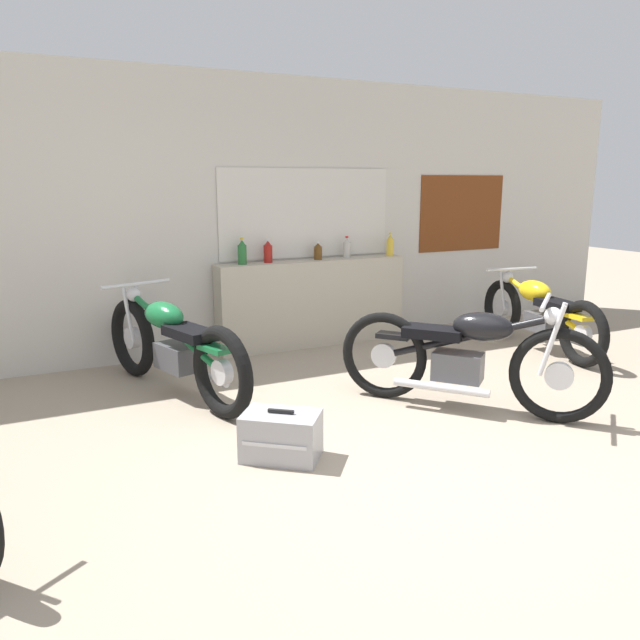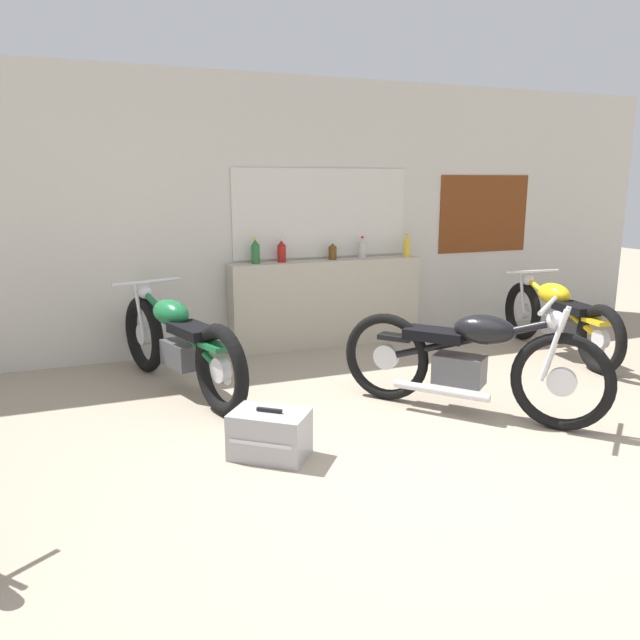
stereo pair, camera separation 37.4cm
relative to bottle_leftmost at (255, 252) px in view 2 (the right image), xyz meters
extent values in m
plane|color=gray|center=(0.14, -3.19, -1.05)|extent=(24.00, 24.00, 0.00)
cube|color=beige|center=(0.14, 0.17, 0.35)|extent=(10.00, 0.06, 2.80)
cube|color=silver|center=(0.78, 0.14, 0.37)|extent=(1.91, 0.01, 0.88)
cube|color=beige|center=(0.78, 0.13, 0.37)|extent=(1.97, 0.01, 0.94)
cube|color=brown|center=(2.88, 0.14, 0.32)|extent=(1.23, 0.01, 0.90)
cube|color=#B7AD99|center=(0.78, -0.01, -0.58)|extent=(2.12, 0.28, 0.93)
cylinder|color=#23662D|center=(0.00, 0.00, -0.02)|extent=(0.09, 0.09, 0.19)
cone|color=#23662D|center=(0.00, 0.00, 0.10)|extent=(0.08, 0.08, 0.05)
cylinder|color=gold|center=(0.00, 0.00, 0.14)|extent=(0.04, 0.04, 0.02)
cylinder|color=maroon|center=(0.28, 0.01, -0.03)|extent=(0.09, 0.09, 0.18)
cone|color=maroon|center=(0.28, 0.01, 0.08)|extent=(0.08, 0.08, 0.05)
cylinder|color=silver|center=(0.28, 0.01, 0.12)|extent=(0.04, 0.04, 0.02)
cylinder|color=#5B3814|center=(0.86, 0.01, -0.05)|extent=(0.09, 0.09, 0.14)
cone|color=#5B3814|center=(0.86, 0.01, 0.04)|extent=(0.07, 0.07, 0.04)
cylinder|color=silver|center=(0.86, 0.01, 0.07)|extent=(0.03, 0.03, 0.02)
cylinder|color=#B7B2A8|center=(1.21, 0.00, -0.03)|extent=(0.08, 0.08, 0.17)
cone|color=#B7B2A8|center=(1.21, 0.00, 0.08)|extent=(0.07, 0.07, 0.05)
cylinder|color=red|center=(1.21, 0.00, 0.11)|extent=(0.03, 0.03, 0.02)
cylinder|color=gold|center=(1.73, -0.06, -0.02)|extent=(0.08, 0.08, 0.19)
cone|color=gold|center=(1.73, -0.06, 0.10)|extent=(0.07, 0.07, 0.05)
cylinder|color=gold|center=(1.73, -0.06, 0.13)|extent=(0.03, 0.03, 0.02)
torus|color=black|center=(-1.17, -0.28, -0.69)|extent=(0.31, 0.71, 0.71)
cylinder|color=silver|center=(-1.17, -0.28, -0.69)|extent=(0.13, 0.21, 0.19)
torus|color=black|center=(-0.77, -1.65, -0.69)|extent=(0.31, 0.71, 0.71)
cylinder|color=silver|center=(-0.77, -1.65, -0.69)|extent=(0.13, 0.21, 0.19)
cube|color=#4C4C51|center=(-0.95, -1.03, -0.71)|extent=(0.32, 0.45, 0.21)
cylinder|color=#196B38|center=(-0.95, -1.03, -0.50)|extent=(0.42, 1.27, 0.44)
ellipsoid|color=#196B38|center=(-1.00, -0.85, -0.38)|extent=(0.37, 0.54, 0.22)
cube|color=black|center=(-0.89, -1.24, -0.46)|extent=(0.37, 0.54, 0.08)
cube|color=#196B38|center=(-0.79, -1.57, -0.52)|extent=(0.22, 0.31, 0.04)
cylinder|color=silver|center=(-1.21, -0.36, -0.43)|extent=(0.08, 0.18, 0.50)
cylinder|color=silver|center=(-1.09, -0.33, -0.43)|extent=(0.08, 0.18, 0.50)
cylinder|color=silver|center=(-1.13, -0.41, -0.18)|extent=(0.62, 0.21, 0.03)
sphere|color=silver|center=(-1.15, -0.36, -0.28)|extent=(0.13, 0.13, 0.13)
cylinder|color=silver|center=(-0.79, -1.09, -0.85)|extent=(0.29, 0.78, 0.06)
torus|color=black|center=(2.92, -0.61, -0.72)|extent=(0.19, 0.65, 0.65)
cylinder|color=silver|center=(2.92, -0.61, -0.72)|extent=(0.09, 0.18, 0.18)
torus|color=black|center=(2.74, -1.91, -0.72)|extent=(0.19, 0.65, 0.65)
cylinder|color=silver|center=(2.74, -1.91, -0.72)|extent=(0.09, 0.18, 0.18)
cube|color=#4C4C51|center=(2.82, -1.32, -0.74)|extent=(0.27, 0.40, 0.19)
cylinder|color=yellow|center=(2.82, -1.32, -0.55)|extent=(0.22, 1.20, 0.40)
ellipsoid|color=yellow|center=(2.84, -1.15, -0.43)|extent=(0.30, 0.48, 0.22)
cube|color=black|center=(2.79, -1.52, -0.51)|extent=(0.30, 0.48, 0.08)
cube|color=yellow|center=(2.75, -1.83, -0.57)|extent=(0.18, 0.28, 0.04)
cylinder|color=silver|center=(2.85, -0.66, -0.49)|extent=(0.06, 0.16, 0.46)
cylinder|color=silver|center=(2.97, -0.68, -0.49)|extent=(0.06, 0.16, 0.46)
cylinder|color=silver|center=(2.90, -0.74, -0.26)|extent=(0.64, 0.12, 0.03)
sphere|color=silver|center=(2.91, -0.68, -0.36)|extent=(0.13, 0.13, 0.13)
cylinder|color=silver|center=(2.94, -1.43, -0.87)|extent=(0.16, 0.73, 0.06)
torus|color=black|center=(1.41, -2.85, -0.69)|extent=(0.52, 0.61, 0.72)
cylinder|color=silver|center=(1.41, -2.85, -0.69)|extent=(0.17, 0.19, 0.20)
torus|color=black|center=(0.56, -1.81, -0.69)|extent=(0.52, 0.61, 0.72)
cylinder|color=silver|center=(0.56, -1.81, -0.69)|extent=(0.17, 0.19, 0.20)
cube|color=#4C4C51|center=(0.94, -2.28, -0.71)|extent=(0.41, 0.43, 0.22)
cylinder|color=black|center=(0.94, -2.28, -0.48)|extent=(0.82, 0.99, 0.46)
ellipsoid|color=black|center=(1.05, -2.41, -0.37)|extent=(0.48, 0.51, 0.22)
cube|color=black|center=(0.81, -2.12, -0.45)|extent=(0.48, 0.51, 0.08)
cube|color=black|center=(0.61, -1.87, -0.51)|extent=(0.28, 0.30, 0.04)
cylinder|color=silver|center=(1.41, -2.76, -0.42)|extent=(0.13, 0.15, 0.53)
cylinder|color=silver|center=(1.32, -2.83, -0.42)|extent=(0.13, 0.15, 0.53)
cylinder|color=silver|center=(1.32, -2.74, -0.15)|extent=(0.52, 0.43, 0.03)
sphere|color=silver|center=(1.36, -2.79, -0.25)|extent=(0.13, 0.13, 0.13)
cylinder|color=silver|center=(0.77, -2.29, -0.85)|extent=(0.52, 0.61, 0.06)
cube|color=#9E9EA3|center=(-0.65, -2.50, -0.89)|extent=(0.58, 0.55, 0.30)
cube|color=silver|center=(-0.75, -2.63, -0.89)|extent=(0.33, 0.27, 0.02)
cube|color=black|center=(-0.65, -2.50, -0.73)|extent=(0.15, 0.13, 0.02)
camera|label=1|loc=(-2.10, -5.96, 0.70)|focal=35.00mm
camera|label=2|loc=(-1.76, -6.11, 0.70)|focal=35.00mm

